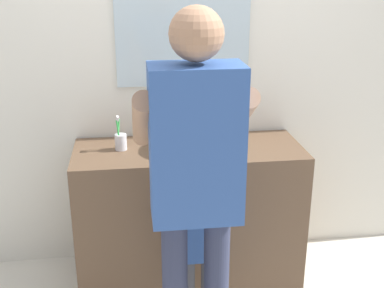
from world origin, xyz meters
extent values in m
cube|color=silver|center=(0.00, 0.62, 1.35)|extent=(4.40, 0.08, 2.70)
cube|color=silver|center=(0.00, 0.57, 1.54)|extent=(0.82, 0.02, 0.70)
cube|color=brown|center=(0.00, 0.30, 0.43)|extent=(1.37, 0.54, 0.87)
cylinder|color=silver|center=(0.00, 0.28, 0.92)|extent=(0.37, 0.37, 0.11)
cylinder|color=#B1B1AD|center=(0.00, 0.28, 0.93)|extent=(0.30, 0.30, 0.09)
cylinder|color=#B7BABF|center=(0.00, 0.52, 0.96)|extent=(0.03, 0.03, 0.18)
cylinder|color=#B7BABF|center=(0.00, 0.46, 1.04)|extent=(0.02, 0.12, 0.02)
cylinder|color=#B7BABF|center=(-0.07, 0.52, 0.89)|extent=(0.04, 0.04, 0.05)
cylinder|color=#B7BABF|center=(0.07, 0.52, 0.89)|extent=(0.04, 0.04, 0.05)
cylinder|color=silver|center=(-0.40, 0.33, 0.92)|extent=(0.07, 0.07, 0.09)
cylinder|color=green|center=(-0.41, 0.32, 0.97)|extent=(0.03, 0.02, 0.17)
cube|color=white|center=(-0.41, 0.32, 1.06)|extent=(0.01, 0.02, 0.02)
cylinder|color=green|center=(-0.41, 0.34, 0.97)|extent=(0.03, 0.03, 0.17)
cube|color=white|center=(-0.41, 0.34, 1.06)|extent=(0.01, 0.02, 0.02)
cylinder|color=#47474C|center=(-0.05, -0.11, 0.18)|extent=(0.06, 0.06, 0.36)
cylinder|color=#47474C|center=(0.05, -0.11, 0.18)|extent=(0.06, 0.06, 0.36)
cube|color=#33569E|center=(0.00, -0.11, 0.52)|extent=(0.18, 0.10, 0.32)
sphere|color=#A87A5B|center=(0.00, -0.11, 0.74)|extent=(0.10, 0.10, 0.10)
cylinder|color=#A87A5B|center=(-0.10, -0.03, 0.55)|extent=(0.04, 0.22, 0.17)
cylinder|color=#A87A5B|center=(0.10, -0.03, 0.55)|extent=(0.04, 0.22, 0.17)
cube|color=#33569E|center=(-0.06, -0.45, 1.16)|extent=(0.41, 0.23, 0.71)
sphere|color=#A87A5B|center=(-0.06, -0.45, 1.64)|extent=(0.23, 0.23, 0.23)
cylinder|color=#A87A5B|center=(-0.28, -0.26, 1.23)|extent=(0.10, 0.49, 0.38)
cylinder|color=#A87A5B|center=(0.16, -0.26, 1.23)|extent=(0.10, 0.49, 0.38)
cylinder|color=orange|center=(0.16, -0.08, 1.04)|extent=(0.01, 0.14, 0.03)
cube|color=white|center=(0.16, 0.00, 1.05)|extent=(0.01, 0.02, 0.02)
camera|label=1|loc=(-0.34, -2.45, 1.90)|focal=46.17mm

